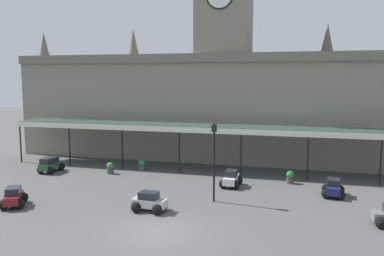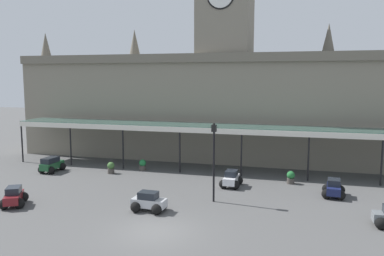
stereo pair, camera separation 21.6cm
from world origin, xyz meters
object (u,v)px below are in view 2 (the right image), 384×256
object	(u,v)px
car_green_estate	(52,165)
planter_by_canopy	(111,168)
planter_near_kerb	(143,165)
car_silver_sedan	(149,203)
car_white_sedan	(231,180)
planter_forecourt_centre	(291,177)
car_maroon_sedan	(14,198)
car_navy_sedan	(334,189)
victorian_lamppost	(214,153)

from	to	relation	value
car_green_estate	planter_by_canopy	xyz separation A→B (m)	(5.11, 0.81, -0.07)
planter_by_canopy	planter_near_kerb	bearing A→B (deg)	38.71
car_silver_sedan	car_white_sedan	bearing A→B (deg)	60.22
planter_forecourt_centre	planter_by_canopy	bearing A→B (deg)	-177.33
car_silver_sedan	car_green_estate	world-z (taller)	car_green_estate
car_maroon_sedan	planter_by_canopy	xyz separation A→B (m)	(1.99, 9.23, -0.01)
car_green_estate	planter_forecourt_centre	distance (m)	19.72
car_silver_sedan	car_green_estate	size ratio (longest dim) A/B	0.92
car_navy_sedan	planter_near_kerb	distance (m)	15.72
car_white_sedan	planter_forecourt_centre	distance (m)	4.63
planter_near_kerb	car_navy_sedan	bearing A→B (deg)	-13.32
car_maroon_sedan	car_green_estate	world-z (taller)	car_green_estate
planter_by_canopy	planter_forecourt_centre	distance (m)	14.57
car_navy_sedan	planter_near_kerb	xyz separation A→B (m)	(-15.29, 3.62, -0.01)
car_silver_sedan	victorian_lamppost	size ratio (longest dim) A/B	0.41
car_white_sedan	car_silver_sedan	bearing A→B (deg)	-119.78
car_silver_sedan	planter_by_canopy	size ratio (longest dim) A/B	2.17
car_maroon_sedan	planter_near_kerb	xyz separation A→B (m)	(4.13, 10.94, -0.01)
car_navy_sedan	victorian_lamppost	bearing A→B (deg)	-156.93
car_silver_sedan	car_maroon_sedan	bearing A→B (deg)	-171.55
planter_forecourt_centre	car_maroon_sedan	bearing A→B (deg)	-149.09
car_navy_sedan	car_silver_sedan	size ratio (longest dim) A/B	1.01
car_navy_sedan	planter_by_canopy	size ratio (longest dim) A/B	2.19
car_green_estate	victorian_lamppost	size ratio (longest dim) A/B	0.44
planter_by_canopy	planter_near_kerb	distance (m)	2.73
car_navy_sedan	car_green_estate	xyz separation A→B (m)	(-22.53, 1.10, 0.06)
car_navy_sedan	car_green_estate	distance (m)	22.56
car_maroon_sedan	planter_near_kerb	bearing A→B (deg)	69.33
car_green_estate	planter_near_kerb	distance (m)	7.67
car_white_sedan	planter_near_kerb	size ratio (longest dim) A/B	2.16
car_white_sedan	planter_near_kerb	distance (m)	8.76
car_navy_sedan	planter_near_kerb	bearing A→B (deg)	166.68
car_green_estate	victorian_lamppost	world-z (taller)	victorian_lamppost
victorian_lamppost	planter_near_kerb	bearing A→B (deg)	138.57
car_silver_sedan	car_white_sedan	xyz separation A→B (m)	(3.82, 6.68, 0.00)
car_silver_sedan	car_white_sedan	size ratio (longest dim) A/B	1.00
car_green_estate	car_white_sedan	distance (m)	15.48
planter_by_canopy	planter_near_kerb	size ratio (longest dim) A/B	1.00
car_maroon_sedan	car_white_sedan	bearing A→B (deg)	32.75
car_navy_sedan	planter_near_kerb	size ratio (longest dim) A/B	2.19
car_green_estate	car_white_sedan	world-z (taller)	car_green_estate
car_silver_sedan	planter_by_canopy	xyz separation A→B (m)	(-6.54, 7.96, -0.01)
car_white_sedan	planter_near_kerb	xyz separation A→B (m)	(-8.23, 2.99, -0.01)
car_white_sedan	victorian_lamppost	bearing A→B (deg)	-97.18
car_green_estate	car_white_sedan	bearing A→B (deg)	-1.74
planter_near_kerb	planter_forecourt_centre	distance (m)	12.47
car_silver_sedan	planter_forecourt_centre	world-z (taller)	car_silver_sedan
car_navy_sedan	car_maroon_sedan	xyz separation A→B (m)	(-19.42, -7.32, 0.00)
car_navy_sedan	car_white_sedan	xyz separation A→B (m)	(-7.06, 0.63, 0.00)
planter_by_canopy	car_silver_sedan	bearing A→B (deg)	-50.60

